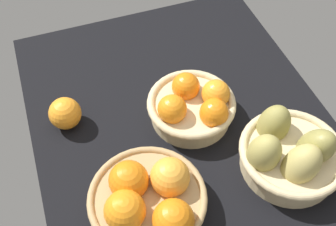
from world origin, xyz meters
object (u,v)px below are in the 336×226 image
at_px(loose_orange_front_gap, 65,113).
at_px(basket_far_right_pears, 290,153).
at_px(basket_center, 193,105).
at_px(basket_near_right, 148,200).

bearing_deg(loose_orange_front_gap, basket_far_right_pears, 57.23).
height_order(basket_center, loose_orange_front_gap, basket_center).
height_order(basket_near_right, basket_center, basket_near_right).
xyz_separation_m(basket_near_right, loose_orange_front_gap, (-0.29, -0.12, -0.01)).
distance_m(basket_far_right_pears, loose_orange_front_gap, 0.53).
bearing_deg(basket_center, basket_far_right_pears, 36.36).
bearing_deg(loose_orange_front_gap, basket_center, 74.05).
relative_size(basket_near_right, basket_far_right_pears, 1.01).
relative_size(basket_center, loose_orange_front_gap, 2.75).
distance_m(basket_near_right, basket_center, 0.27).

